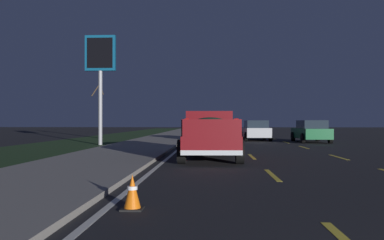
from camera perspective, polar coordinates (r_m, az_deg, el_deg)
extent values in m
plane|color=black|center=(28.63, 9.77, -3.13)|extent=(144.00, 144.00, 0.00)
cube|color=gray|center=(28.72, -5.18, -3.00)|extent=(108.00, 4.00, 0.12)
cube|color=#1E3819|center=(29.85, -14.73, -3.00)|extent=(108.00, 6.00, 0.01)
cube|color=yellow|center=(17.21, 20.38, -5.05)|extent=(2.40, 0.14, 0.01)
cube|color=yellow|center=(23.14, 15.81, -3.81)|extent=(2.40, 0.14, 0.01)
cube|color=yellow|center=(28.35, 13.42, -3.15)|extent=(2.40, 0.14, 0.01)
cube|color=yellow|center=(33.87, 11.70, -2.67)|extent=(2.40, 0.14, 0.01)
cube|color=yellow|center=(40.37, 10.29, -2.28)|extent=(2.40, 0.14, 0.01)
cube|color=yellow|center=(46.88, 9.27, -1.99)|extent=(2.40, 0.14, 0.01)
cube|color=yellow|center=(53.74, 8.47, -1.76)|extent=(2.40, 0.14, 0.01)
cube|color=yellow|center=(58.78, 8.00, -1.63)|extent=(2.40, 0.14, 0.01)
cube|color=yellow|center=(65.56, 7.48, -1.48)|extent=(2.40, 0.14, 0.01)
cube|color=yellow|center=(71.27, 7.12, -1.38)|extent=(2.40, 0.14, 0.01)
cube|color=yellow|center=(76.56, 6.83, -1.30)|extent=(2.40, 0.14, 0.01)
cube|color=yellow|center=(81.87, 6.58, -1.23)|extent=(2.40, 0.14, 0.01)
cube|color=yellow|center=(11.05, 11.51, -7.77)|extent=(2.40, 0.14, 0.01)
cube|color=yellow|center=(16.58, 8.64, -5.24)|extent=(2.40, 0.14, 0.01)
cube|color=yellow|center=(22.52, 7.14, -3.91)|extent=(2.40, 0.14, 0.01)
cube|color=yellow|center=(28.84, 6.22, -3.10)|extent=(2.40, 0.14, 0.01)
cube|color=yellow|center=(35.68, 5.60, -2.55)|extent=(2.40, 0.14, 0.01)
cube|color=yellow|center=(41.24, 5.25, -2.24)|extent=(2.40, 0.14, 0.01)
cube|color=yellow|center=(46.95, 4.98, -1.99)|extent=(2.40, 0.14, 0.01)
cube|color=yellow|center=(53.66, 4.73, -1.77)|extent=(2.40, 0.14, 0.01)
cube|color=yellow|center=(58.66, 4.58, -1.64)|extent=(2.40, 0.14, 0.01)
cube|color=yellow|center=(65.18, 4.42, -1.49)|extent=(2.40, 0.14, 0.01)
cube|color=yellow|center=(71.14, 4.30, -1.39)|extent=(2.40, 0.14, 0.01)
cube|color=yellow|center=(77.30, 4.20, -1.29)|extent=(2.40, 0.14, 0.01)
cube|color=silver|center=(28.49, -0.59, -3.14)|extent=(108.00, 0.14, 0.01)
cube|color=maroon|center=(15.41, 2.52, -3.15)|extent=(5.47, 2.19, 0.60)
cube|color=maroon|center=(16.57, 2.41, -0.35)|extent=(2.22, 1.91, 0.90)
cube|color=#1E2833|center=(15.52, 2.50, -0.17)|extent=(0.09, 1.44, 0.50)
cube|color=maroon|center=(14.31, -1.13, -1.05)|extent=(3.02, 0.19, 0.56)
cube|color=maroon|center=(14.37, 6.38, -1.04)|extent=(3.02, 0.19, 0.56)
cube|color=maroon|center=(12.73, 2.84, -1.15)|extent=(0.15, 1.88, 0.56)
cube|color=silver|center=(12.77, 2.84, -4.74)|extent=(0.19, 2.00, 0.16)
cube|color=red|center=(12.74, -0.77, -0.25)|extent=(0.06, 0.14, 0.20)
cube|color=red|center=(12.79, 6.42, -0.25)|extent=(0.06, 0.14, 0.20)
ellipsoid|color=#193823|center=(14.31, 2.63, -0.89)|extent=(2.64, 1.61, 0.64)
sphere|color=silver|center=(14.80, 1.18, -1.41)|extent=(0.40, 0.40, 0.40)
sphere|color=beige|center=(13.72, 3.96, -1.58)|extent=(0.34, 0.34, 0.34)
cylinder|color=black|center=(17.21, -0.98, -3.67)|extent=(0.84, 0.28, 0.84)
cylinder|color=black|center=(17.25, 5.69, -3.66)|extent=(0.84, 0.28, 0.84)
cylinder|color=black|center=(13.65, -1.49, -4.57)|extent=(0.84, 0.28, 0.84)
cylinder|color=black|center=(13.71, 6.91, -4.55)|extent=(0.84, 0.28, 0.84)
cube|color=maroon|center=(29.65, 2.64, -1.82)|extent=(4.45, 1.92, 0.70)
cube|color=#1E2833|center=(29.39, 2.65, -0.60)|extent=(2.51, 1.65, 0.56)
cylinder|color=black|center=(31.15, 0.92, -2.27)|extent=(0.68, 0.22, 0.68)
cylinder|color=black|center=(31.19, 4.24, -2.27)|extent=(0.68, 0.22, 0.68)
cylinder|color=black|center=(28.16, 0.87, -2.49)|extent=(0.68, 0.22, 0.68)
cylinder|color=black|center=(28.20, 4.54, -2.49)|extent=(0.68, 0.22, 0.68)
cube|color=red|center=(27.50, 2.74, -1.84)|extent=(0.12, 1.51, 0.10)
cube|color=#14592D|center=(28.94, 16.75, -1.85)|extent=(4.44, 1.89, 0.70)
cube|color=#1E2833|center=(28.68, 16.88, -0.60)|extent=(2.50, 1.63, 0.56)
cylinder|color=black|center=(30.18, 14.37, -2.33)|extent=(0.68, 0.22, 0.68)
cylinder|color=black|center=(30.63, 17.66, -2.30)|extent=(0.68, 0.22, 0.68)
cylinder|color=black|center=(27.27, 15.73, -2.56)|extent=(0.68, 0.22, 0.68)
cylinder|color=black|center=(27.76, 19.35, -2.51)|extent=(0.68, 0.22, 0.68)
cube|color=red|center=(26.86, 17.93, -1.86)|extent=(0.11, 1.51, 0.10)
cube|color=#B2B5BA|center=(30.97, 9.15, -1.74)|extent=(4.45, 1.92, 0.70)
cube|color=#1E2833|center=(30.71, 9.21, -0.58)|extent=(2.51, 1.65, 0.56)
cylinder|color=black|center=(32.36, 7.21, -2.19)|extent=(0.68, 0.22, 0.68)
cylinder|color=black|center=(32.59, 10.37, -2.18)|extent=(0.68, 0.22, 0.68)
cylinder|color=black|center=(29.39, 7.80, -2.39)|extent=(0.68, 0.22, 0.68)
cylinder|color=black|center=(29.64, 11.26, -2.37)|extent=(0.68, 0.22, 0.68)
cube|color=red|center=(28.84, 9.72, -1.76)|extent=(0.12, 1.51, 0.10)
cylinder|color=#99999E|center=(25.22, -13.09, 4.21)|extent=(0.24, 0.24, 6.81)
cube|color=navy|center=(25.50, -13.09, 9.38)|extent=(0.24, 1.90, 2.20)
cube|color=black|center=(25.38, -13.17, 9.43)|extent=(0.04, 1.60, 1.87)
cylinder|color=#423323|center=(35.57, -13.15, 1.83)|extent=(0.28, 0.28, 5.45)
cylinder|color=#423323|center=(35.31, -13.09, 4.68)|extent=(0.75, 0.38, 1.21)
cylinder|color=#423323|center=(35.99, -12.92, 4.31)|extent=(0.79, 0.20, 0.90)
cylinder|color=#423323|center=(35.54, -13.72, 4.25)|extent=(0.49, 0.72, 1.20)
cylinder|color=#423323|center=(36.04, -13.20, 3.72)|extent=(0.86, 0.40, 1.39)
cube|color=black|center=(6.75, -8.61, -12.55)|extent=(0.36, 0.36, 0.03)
cone|color=orange|center=(6.70, -8.61, -10.12)|extent=(0.28, 0.28, 0.55)
cylinder|color=white|center=(6.69, -8.61, -9.66)|extent=(0.17, 0.17, 0.06)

